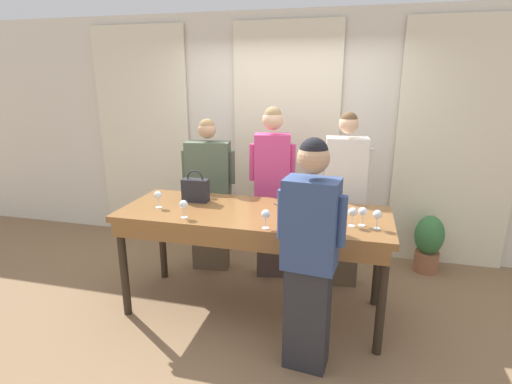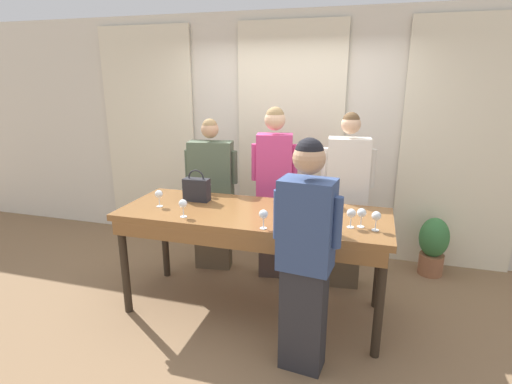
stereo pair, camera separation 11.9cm
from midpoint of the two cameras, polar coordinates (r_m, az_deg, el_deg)
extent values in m
plane|color=#846647|center=(3.88, -1.25, -16.30)|extent=(18.00, 18.00, 0.00)
cube|color=silver|center=(4.83, 3.65, 8.03)|extent=(12.00, 0.06, 2.80)
cube|color=#EFE5C6|center=(5.44, -16.34, 7.73)|extent=(1.25, 0.03, 2.69)
cube|color=#EFE5C6|center=(4.78, 3.48, 7.26)|extent=(1.25, 0.03, 2.69)
cube|color=#EFE5C6|center=(4.79, 26.03, 5.69)|extent=(1.25, 0.03, 2.69)
cube|color=brown|center=(3.47, -1.34, -3.22)|extent=(2.33, 0.87, 0.06)
cube|color=brown|center=(3.12, -3.44, -7.22)|extent=(2.24, 0.03, 0.12)
cylinder|color=#2D2319|center=(3.79, -19.23, -10.30)|extent=(0.07, 0.07, 0.90)
cylinder|color=#2D2319|center=(3.23, 16.45, -14.82)|extent=(0.07, 0.07, 0.90)
cylinder|color=#2D2319|center=(4.35, -14.03, -6.37)|extent=(0.07, 0.07, 0.90)
cylinder|color=#2D2319|center=(3.87, 16.17, -9.39)|extent=(0.07, 0.07, 0.90)
cylinder|color=black|center=(3.02, 9.86, -3.97)|extent=(0.07, 0.07, 0.19)
cone|color=black|center=(2.98, 9.96, -1.86)|extent=(0.07, 0.07, 0.04)
cylinder|color=black|center=(2.96, 10.02, -0.73)|extent=(0.03, 0.03, 0.08)
cylinder|color=white|center=(3.02, 9.85, -4.15)|extent=(0.08, 0.08, 0.08)
cube|color=#232328|center=(3.76, -9.53, 0.23)|extent=(0.24, 0.11, 0.21)
torus|color=#232328|center=(3.73, -9.61, 1.90)|extent=(0.16, 0.01, 0.16)
cylinder|color=white|center=(3.19, 15.79, -5.05)|extent=(0.06, 0.06, 0.00)
cylinder|color=white|center=(3.17, 15.85, -4.32)|extent=(0.01, 0.01, 0.08)
sphere|color=white|center=(3.15, 15.95, -3.11)|extent=(0.07, 0.07, 0.07)
sphere|color=maroon|center=(3.15, 15.93, -3.26)|extent=(0.05, 0.05, 0.05)
cylinder|color=white|center=(3.68, -14.63, -2.13)|extent=(0.06, 0.06, 0.00)
cylinder|color=white|center=(3.66, -14.68, -1.49)|extent=(0.01, 0.01, 0.08)
sphere|color=white|center=(3.64, -14.76, -0.42)|extent=(0.07, 0.07, 0.07)
cylinder|color=white|center=(3.08, 0.27, -5.18)|extent=(0.06, 0.06, 0.00)
cylinder|color=white|center=(3.06, 0.27, -4.43)|extent=(0.01, 0.01, 0.08)
sphere|color=white|center=(3.04, 0.27, -3.18)|extent=(0.07, 0.07, 0.07)
cylinder|color=white|center=(3.37, -11.22, -3.59)|extent=(0.06, 0.06, 0.00)
cylinder|color=white|center=(3.35, -11.26, -2.90)|extent=(0.01, 0.01, 0.08)
sphere|color=white|center=(3.33, -11.33, -1.75)|extent=(0.07, 0.07, 0.07)
cylinder|color=white|center=(3.23, 13.84, -4.65)|extent=(0.06, 0.06, 0.00)
cylinder|color=white|center=(3.21, 13.89, -3.93)|extent=(0.01, 0.01, 0.08)
sphere|color=white|center=(3.19, 13.98, -2.73)|extent=(0.07, 0.07, 0.07)
sphere|color=maroon|center=(3.19, 13.97, -2.88)|extent=(0.05, 0.05, 0.05)
cylinder|color=white|center=(3.92, -7.98, -0.62)|extent=(0.06, 0.06, 0.00)
cylinder|color=white|center=(3.91, -8.00, -0.02)|extent=(0.01, 0.01, 0.08)
sphere|color=white|center=(3.89, -8.04, 0.99)|extent=(0.07, 0.07, 0.07)
cylinder|color=white|center=(3.20, 12.47, -4.75)|extent=(0.06, 0.06, 0.00)
cylinder|color=white|center=(3.18, 12.52, -4.02)|extent=(0.01, 0.01, 0.08)
sphere|color=white|center=(3.16, 12.60, -2.82)|extent=(0.07, 0.07, 0.07)
cylinder|color=black|center=(3.60, 2.28, -1.98)|extent=(0.11, 0.11, 0.01)
cube|color=brown|center=(4.49, -7.28, -5.97)|extent=(0.41, 0.23, 0.80)
cube|color=#4C5B47|center=(4.28, -7.61, 2.95)|extent=(0.48, 0.27, 0.63)
sphere|color=tan|center=(4.20, -7.84, 8.81)|extent=(0.18, 0.18, 0.18)
sphere|color=#93754C|center=(4.19, -7.85, 9.24)|extent=(0.16, 0.16, 0.16)
cylinder|color=#4C5B47|center=(4.21, -4.32, 3.51)|extent=(0.08, 0.08, 0.35)
cylinder|color=#4C5B47|center=(4.33, -10.87, 3.61)|extent=(0.08, 0.08, 0.35)
cube|color=#473833|center=(4.29, 1.42, -6.52)|extent=(0.33, 0.23, 0.86)
cube|color=#C63D7A|center=(4.05, 1.49, 3.54)|extent=(0.39, 0.28, 0.68)
sphere|color=#DBAD89|center=(3.98, 1.55, 10.28)|extent=(0.21, 0.21, 0.21)
sphere|color=#93754C|center=(3.97, 1.55, 10.80)|extent=(0.18, 0.18, 0.18)
cylinder|color=#C63D7A|center=(4.04, 4.33, 4.20)|extent=(0.08, 0.08, 0.37)
cylinder|color=#C63D7A|center=(4.05, -1.32, 4.28)|extent=(0.08, 0.08, 0.37)
cube|color=brown|center=(4.20, 11.24, -7.37)|extent=(0.36, 0.23, 0.85)
cube|color=silver|center=(3.96, 11.84, 2.81)|extent=(0.42, 0.27, 0.67)
sphere|color=#DBAD89|center=(3.88, 12.24, 9.49)|extent=(0.18, 0.18, 0.18)
sphere|color=brown|center=(3.88, 12.27, 9.97)|extent=(0.16, 0.16, 0.16)
cylinder|color=silver|center=(3.97, 15.04, 3.38)|extent=(0.08, 0.08, 0.37)
cylinder|color=silver|center=(3.94, 8.71, 3.66)|extent=(0.08, 0.08, 0.37)
cube|color=#28282D|center=(3.05, 6.14, -17.36)|extent=(0.33, 0.24, 0.80)
cube|color=#334775|center=(2.72, 6.59, -4.63)|extent=(0.39, 0.28, 0.64)
sphere|color=tan|center=(2.59, 6.92, 4.89)|extent=(0.21, 0.21, 0.21)
sphere|color=black|center=(2.59, 6.94, 5.70)|extent=(0.19, 0.19, 0.19)
cylinder|color=#334775|center=(2.76, 2.54, -3.19)|extent=(0.08, 0.08, 0.35)
cylinder|color=#334775|center=(2.67, 10.85, -4.17)|extent=(0.08, 0.08, 0.35)
cylinder|color=#935B3D|center=(4.84, 22.47, -9.13)|extent=(0.26, 0.26, 0.23)
ellipsoid|color=#38753D|center=(4.72, 22.87, -5.70)|extent=(0.31, 0.31, 0.44)
camera|label=1|loc=(0.06, -90.98, -0.28)|focal=28.00mm
camera|label=2|loc=(0.06, 89.02, 0.28)|focal=28.00mm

